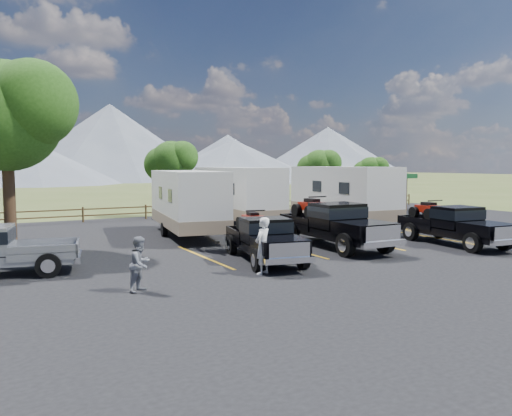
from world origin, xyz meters
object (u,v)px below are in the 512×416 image
person_a (263,246)px  trailer_right (343,195)px  trailer_center (238,195)px  pavilion (360,175)px  rig_left (264,237)px  person_b (140,264)px  rig_center (334,223)px  tree_big_nw (5,116)px  trailer_left (187,202)px  rig_right (453,224)px

person_a → trailer_right: bearing=-170.6°
trailer_center → person_a: 13.35m
pavilion → rig_left: 22.78m
person_a → trailer_center: bearing=-144.6°
person_b → rig_center: bearing=-18.4°
pavilion → trailer_right: size_ratio=0.62×
tree_big_nw → trailer_center: tree_big_nw is taller
pavilion → person_b: 28.37m
rig_center → trailer_left: 7.60m
rig_right → trailer_center: size_ratio=0.60×
person_a → person_b: person_a is taller
pavilion → rig_left: bearing=-139.5°
pavilion → rig_left: (-17.27, -14.73, -1.87)m
trailer_center → trailer_right: trailer_right is taller
trailer_left → person_a: size_ratio=5.03×
rig_left → rig_right: bearing=6.5°
tree_big_nw → rig_center: bearing=-23.9°
rig_right → person_b: 14.73m
rig_right → person_a: size_ratio=3.16×
rig_left → person_a: size_ratio=3.01×
tree_big_nw → person_a: bearing=-51.2°
trailer_right → person_a: bearing=-135.0°
person_a → rig_left: bearing=-152.1°
trailer_left → person_b: 10.99m
trailer_left → trailer_right: size_ratio=0.95×
tree_big_nw → person_a: size_ratio=4.16×
tree_big_nw → trailer_left: 8.97m
rig_left → trailer_left: bearing=103.4°
rig_right → trailer_right: (0.17, 8.08, 0.88)m
rig_center → rig_right: size_ratio=1.10×
person_a → rig_right: bearing=154.9°
trailer_left → person_a: bearing=-87.4°
pavilion → rig_right: bearing=-117.0°
rig_center → person_b: 10.18m
pavilion → trailer_right: (-7.78, -7.54, -0.93)m
rig_right → person_a: (-10.52, -1.15, 0.01)m
rig_left → trailer_center: size_ratio=0.57×
tree_big_nw → trailer_right: tree_big_nw is taller
trailer_center → rig_right: bearing=-61.7°
tree_big_nw → pavilion: (25.55, 7.97, -2.81)m
trailer_right → rig_left: bearing=-138.6°
rig_left → person_a: 2.37m
rig_center → trailer_left: bearing=128.0°
rig_right → person_b: bearing=-168.8°
trailer_center → trailer_left: bearing=-143.4°
trailer_center → trailer_right: (5.44, -3.01, 0.02)m
rig_left → pavilion: bearing=52.4°
pavilion → trailer_center: trailer_center is taller
tree_big_nw → person_b: (2.92, -9.04, -4.77)m
trailer_left → person_a: (-1.02, -9.41, -0.77)m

